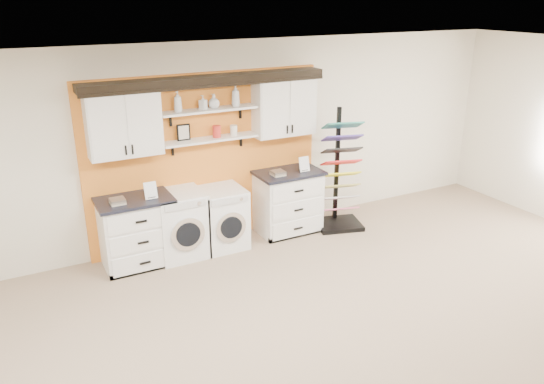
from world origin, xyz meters
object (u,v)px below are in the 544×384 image
base_cabinet_right (288,201)px  washer (180,224)px  base_cabinet_left (137,232)px  sample_rack (339,191)px  dryer (221,217)px

base_cabinet_right → washer: size_ratio=1.06×
base_cabinet_left → base_cabinet_right: 2.26m
sample_rack → base_cabinet_right: bearing=-178.8°
washer → dryer: washer is taller
base_cabinet_right → dryer: bearing=-179.8°
dryer → washer: bearing=180.0°
base_cabinet_right → dryer: base_cabinet_right is taller
base_cabinet_right → sample_rack: (0.78, -0.20, 0.09)m
base_cabinet_right → sample_rack: 0.81m
base_cabinet_left → washer: base_cabinet_left is taller
base_cabinet_left → washer: size_ratio=1.04×
base_cabinet_left → base_cabinet_right: base_cabinet_right is taller
washer → base_cabinet_right: bearing=0.1°
base_cabinet_left → washer: bearing=-0.3°
base_cabinet_left → base_cabinet_right: (2.26, -0.00, 0.01)m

